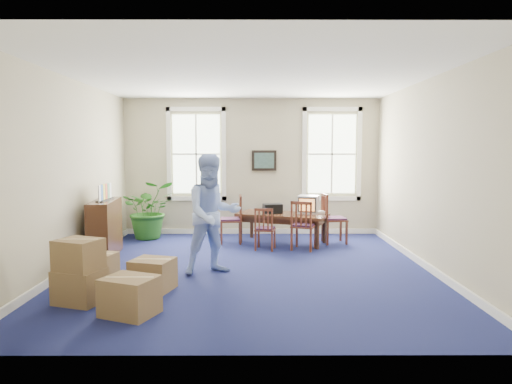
{
  "coord_description": "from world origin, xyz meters",
  "views": [
    {
      "loc": [
        0.07,
        -7.56,
        2.02
      ],
      "look_at": [
        0.1,
        0.6,
        1.25
      ],
      "focal_mm": 32.0,
      "sensor_mm": 36.0,
      "label": 1
    }
  ],
  "objects_px": {
    "chair_near_left": "(265,228)",
    "man": "(213,214)",
    "credenza": "(105,230)",
    "cardboard_boxes": "(99,267)",
    "potted_plant": "(150,210)",
    "crt_tv": "(308,204)",
    "conference_table": "(283,228)"
  },
  "relations": [
    {
      "from": "chair_near_left",
      "to": "man",
      "type": "distance_m",
      "value": 2.03
    },
    {
      "from": "chair_near_left",
      "to": "credenza",
      "type": "xyz_separation_m",
      "value": [
        -2.99,
        -0.68,
        0.1
      ]
    },
    {
      "from": "credenza",
      "to": "cardboard_boxes",
      "type": "distance_m",
      "value": 2.49
    },
    {
      "from": "man",
      "to": "potted_plant",
      "type": "distance_m",
      "value": 3.39
    },
    {
      "from": "man",
      "to": "cardboard_boxes",
      "type": "relative_size",
      "value": 1.24
    },
    {
      "from": "chair_near_left",
      "to": "cardboard_boxes",
      "type": "distance_m",
      "value": 3.83
    },
    {
      "from": "chair_near_left",
      "to": "crt_tv",
      "type": "bearing_deg",
      "value": -132.24
    },
    {
      "from": "man",
      "to": "cardboard_boxes",
      "type": "xyz_separation_m",
      "value": [
        -1.4,
        -1.33,
        -0.52
      ]
    },
    {
      "from": "crt_tv",
      "to": "cardboard_boxes",
      "type": "bearing_deg",
      "value": -115.34
    },
    {
      "from": "man",
      "to": "potted_plant",
      "type": "bearing_deg",
      "value": 97.22
    },
    {
      "from": "crt_tv",
      "to": "man",
      "type": "distance_m",
      "value": 3.05
    },
    {
      "from": "crt_tv",
      "to": "potted_plant",
      "type": "relative_size",
      "value": 0.35
    },
    {
      "from": "chair_near_left",
      "to": "man",
      "type": "xyz_separation_m",
      "value": [
        -0.89,
        -1.74,
        0.54
      ]
    },
    {
      "from": "crt_tv",
      "to": "chair_near_left",
      "type": "height_order",
      "value": "crt_tv"
    },
    {
      "from": "conference_table",
      "to": "cardboard_boxes",
      "type": "distance_m",
      "value": 4.58
    },
    {
      "from": "conference_table",
      "to": "chair_near_left",
      "type": "xyz_separation_m",
      "value": [
        -0.39,
        -0.64,
        0.11
      ]
    },
    {
      "from": "credenza",
      "to": "man",
      "type": "bearing_deg",
      "value": -32.79
    },
    {
      "from": "man",
      "to": "cardboard_boxes",
      "type": "height_order",
      "value": "man"
    },
    {
      "from": "potted_plant",
      "to": "credenza",
      "type": "bearing_deg",
      "value": -102.26
    },
    {
      "from": "credenza",
      "to": "potted_plant",
      "type": "xyz_separation_m",
      "value": [
        0.4,
        1.85,
        0.13
      ]
    },
    {
      "from": "conference_table",
      "to": "potted_plant",
      "type": "xyz_separation_m",
      "value": [
        -2.98,
        0.53,
        0.33
      ]
    },
    {
      "from": "cardboard_boxes",
      "to": "chair_near_left",
      "type": "bearing_deg",
      "value": 53.22
    },
    {
      "from": "potted_plant",
      "to": "crt_tv",
      "type": "bearing_deg",
      "value": -7.83
    },
    {
      "from": "crt_tv",
      "to": "cardboard_boxes",
      "type": "distance_m",
      "value": 4.98
    },
    {
      "from": "potted_plant",
      "to": "cardboard_boxes",
      "type": "relative_size",
      "value": 0.84
    },
    {
      "from": "man",
      "to": "credenza",
      "type": "bearing_deg",
      "value": 130.11
    },
    {
      "from": "man",
      "to": "cardboard_boxes",
      "type": "bearing_deg",
      "value": -159.53
    },
    {
      "from": "man",
      "to": "potted_plant",
      "type": "relative_size",
      "value": 1.48
    },
    {
      "from": "conference_table",
      "to": "credenza",
      "type": "distance_m",
      "value": 3.63
    },
    {
      "from": "chair_near_left",
      "to": "cardboard_boxes",
      "type": "relative_size",
      "value": 0.55
    },
    {
      "from": "chair_near_left",
      "to": "cardboard_boxes",
      "type": "bearing_deg",
      "value": 64.95
    },
    {
      "from": "conference_table",
      "to": "man",
      "type": "bearing_deg",
      "value": -97.01
    }
  ]
}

